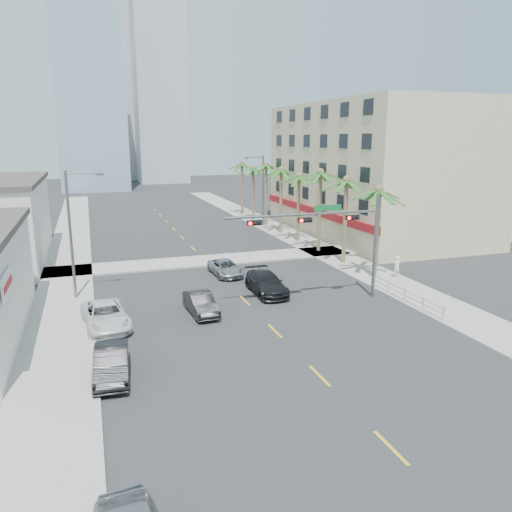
{
  "coord_description": "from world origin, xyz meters",
  "views": [
    {
      "loc": [
        -9.86,
        -21.76,
        11.06
      ],
      "look_at": [
        0.36,
        8.58,
        3.5
      ],
      "focal_mm": 35.0,
      "sensor_mm": 36.0,
      "label": 1
    }
  ],
  "objects_px": {
    "car_lane_right": "(266,283)",
    "traffic_signal_mast": "(335,230)",
    "car_parked_far": "(106,316)",
    "car_lane_left": "(201,303)",
    "car_lane_center": "(226,268)",
    "car_parked_mid": "(111,363)",
    "pedestrian": "(397,267)"
  },
  "relations": [
    {
      "from": "car_lane_right",
      "to": "car_parked_far",
      "type": "bearing_deg",
      "value": -163.06
    },
    {
      "from": "car_parked_far",
      "to": "car_lane_left",
      "type": "height_order",
      "value": "car_parked_far"
    },
    {
      "from": "car_lane_left",
      "to": "traffic_signal_mast",
      "type": "bearing_deg",
      "value": -5.71
    },
    {
      "from": "car_lane_right",
      "to": "pedestrian",
      "type": "relative_size",
      "value": 2.96
    },
    {
      "from": "traffic_signal_mast",
      "to": "car_lane_center",
      "type": "height_order",
      "value": "traffic_signal_mast"
    },
    {
      "from": "car_parked_far",
      "to": "car_lane_center",
      "type": "distance_m",
      "value": 13.41
    },
    {
      "from": "car_lane_left",
      "to": "car_lane_center",
      "type": "xyz_separation_m",
      "value": [
        3.97,
        8.5,
        -0.06
      ]
    },
    {
      "from": "traffic_signal_mast",
      "to": "car_lane_center",
      "type": "bearing_deg",
      "value": 120.7
    },
    {
      "from": "car_lane_left",
      "to": "pedestrian",
      "type": "xyz_separation_m",
      "value": [
        16.69,
        2.96,
        0.34
      ]
    },
    {
      "from": "car_lane_right",
      "to": "traffic_signal_mast",
      "type": "bearing_deg",
      "value": -39.02
    },
    {
      "from": "car_parked_far",
      "to": "car_lane_left",
      "type": "xyz_separation_m",
      "value": [
        5.92,
        0.55,
        -0.04
      ]
    },
    {
      "from": "car_parked_far",
      "to": "car_lane_right",
      "type": "height_order",
      "value": "car_lane_right"
    },
    {
      "from": "car_parked_mid",
      "to": "pedestrian",
      "type": "height_order",
      "value": "pedestrian"
    },
    {
      "from": "pedestrian",
      "to": "car_parked_far",
      "type": "bearing_deg",
      "value": -2.89
    },
    {
      "from": "car_lane_center",
      "to": "car_parked_mid",
      "type": "bearing_deg",
      "value": -124.62
    },
    {
      "from": "car_lane_left",
      "to": "car_lane_right",
      "type": "height_order",
      "value": "car_lane_right"
    },
    {
      "from": "pedestrian",
      "to": "car_lane_left",
      "type": "bearing_deg",
      "value": -1.65
    },
    {
      "from": "traffic_signal_mast",
      "to": "car_lane_center",
      "type": "relative_size",
      "value": 2.45
    },
    {
      "from": "car_lane_center",
      "to": "pedestrian",
      "type": "xyz_separation_m",
      "value": [
        12.72,
        -5.54,
        0.4
      ]
    },
    {
      "from": "car_parked_far",
      "to": "traffic_signal_mast",
      "type": "bearing_deg",
      "value": -5.78
    },
    {
      "from": "car_parked_mid",
      "to": "car_lane_right",
      "type": "xyz_separation_m",
      "value": [
        11.4,
        10.11,
        0.03
      ]
    },
    {
      "from": "traffic_signal_mast",
      "to": "pedestrian",
      "type": "bearing_deg",
      "value": 24.41
    },
    {
      "from": "car_parked_mid",
      "to": "car_parked_far",
      "type": "relative_size",
      "value": 0.84
    },
    {
      "from": "car_parked_mid",
      "to": "car_lane_left",
      "type": "xyz_separation_m",
      "value": [
        5.92,
        7.37,
        -0.04
      ]
    },
    {
      "from": "car_lane_right",
      "to": "pedestrian",
      "type": "height_order",
      "value": "pedestrian"
    },
    {
      "from": "car_parked_mid",
      "to": "car_lane_left",
      "type": "height_order",
      "value": "car_parked_mid"
    },
    {
      "from": "car_parked_mid",
      "to": "car_parked_far",
      "type": "distance_m",
      "value": 6.82
    },
    {
      "from": "traffic_signal_mast",
      "to": "car_lane_left",
      "type": "height_order",
      "value": "traffic_signal_mast"
    },
    {
      "from": "car_parked_far",
      "to": "pedestrian",
      "type": "bearing_deg",
      "value": 2.52
    },
    {
      "from": "car_parked_far",
      "to": "car_parked_mid",
      "type": "bearing_deg",
      "value": -96.29
    },
    {
      "from": "car_parked_mid",
      "to": "car_parked_far",
      "type": "height_order",
      "value": "car_parked_far"
    },
    {
      "from": "traffic_signal_mast",
      "to": "car_parked_far",
      "type": "xyz_separation_m",
      "value": [
        -15.18,
        -0.13,
        -4.33
      ]
    }
  ]
}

